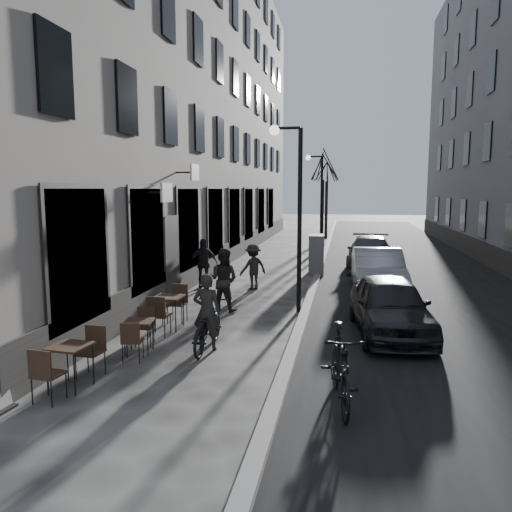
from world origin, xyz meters
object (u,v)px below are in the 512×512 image
(bistro_set_c, at_px, (169,309))
(car_near, at_px, (390,306))
(pedestrian_near, at_px, (223,280))
(tree_near, at_px, (323,166))
(car_mid, at_px, (378,272))
(car_far, at_px, (370,253))
(utility_cabinet, at_px, (316,255))
(streetlamp_far, at_px, (318,194))
(streetlamp_near, at_px, (293,198))
(bistro_set_b, at_px, (139,333))
(bicycle, at_px, (207,326))
(pedestrian_mid, at_px, (253,267))
(pedestrian_far, at_px, (203,263))
(moped, at_px, (340,367))
(bistro_set_a, at_px, (71,362))
(tree_far, at_px, (327,170))

(bistro_set_c, distance_m, car_near, 5.29)
(bistro_set_c, distance_m, pedestrian_near, 2.24)
(tree_near, relative_size, bistro_set_c, 3.51)
(car_mid, xyz_separation_m, car_far, (0.00, 5.07, -0.03))
(bistro_set_c, xyz_separation_m, utility_cabinet, (3.07, 8.48, 0.30))
(car_far, bearing_deg, streetlamp_far, 124.07)
(streetlamp_near, relative_size, pedestrian_near, 2.89)
(tree_near, relative_size, bistro_set_b, 4.01)
(bistro_set_b, height_order, pedestrian_near, pedestrian_near)
(bicycle, height_order, car_near, car_near)
(pedestrian_mid, height_order, car_mid, pedestrian_mid)
(pedestrian_far, bearing_deg, car_far, 21.12)
(streetlamp_far, bearing_deg, tree_near, 88.62)
(streetlamp_far, relative_size, moped, 2.45)
(car_far, bearing_deg, pedestrian_near, -115.92)
(bistro_set_c, xyz_separation_m, pedestrian_near, (0.87, 2.02, 0.39))
(bistro_set_a, xyz_separation_m, car_near, (5.63, 4.29, 0.22))
(bistro_set_a, distance_m, bicycle, 2.99)
(car_near, bearing_deg, utility_cabinet, 99.76)
(streetlamp_near, relative_size, bistro_set_a, 3.24)
(streetlamp_near, height_order, pedestrian_far, streetlamp_near)
(bistro_set_b, relative_size, utility_cabinet, 0.89)
(tree_near, bearing_deg, bicycle, -94.65)
(car_mid, bearing_deg, tree_near, 99.31)
(bistro_set_c, relative_size, utility_cabinet, 1.02)
(bistro_set_b, height_order, car_far, car_far)
(car_mid, bearing_deg, bistro_set_b, -128.78)
(bistro_set_b, relative_size, pedestrian_near, 0.81)
(bistro_set_a, bearing_deg, car_near, 43.29)
(bistro_set_a, bearing_deg, bistro_set_c, 90.57)
(streetlamp_near, bearing_deg, bistro_set_c, -141.56)
(tree_far, relative_size, car_near, 1.42)
(bistro_set_b, height_order, bistro_set_c, bistro_set_c)
(bicycle, distance_m, pedestrian_mid, 6.49)
(tree_near, height_order, bistro_set_b, tree_near)
(tree_near, height_order, pedestrian_near, tree_near)
(bistro_set_a, distance_m, car_near, 7.08)
(pedestrian_mid, bearing_deg, utility_cabinet, -160.82)
(pedestrian_near, xyz_separation_m, car_near, (4.39, -1.55, -0.19))
(utility_cabinet, bearing_deg, bistro_set_b, -111.30)
(bistro_set_c, xyz_separation_m, car_near, (5.27, 0.47, 0.19))
(tree_near, xyz_separation_m, bistro_set_a, (-3.23, -21.03, -4.20))
(pedestrian_far, xyz_separation_m, car_near, (5.89, -4.66, -0.17))
(streetlamp_near, bearing_deg, pedestrian_near, -174.25)
(bistro_set_b, distance_m, moped, 4.54)
(pedestrian_near, height_order, pedestrian_far, pedestrian_near)
(bicycle, bearing_deg, streetlamp_far, -95.23)
(car_far, xyz_separation_m, moped, (-1.10, -13.91, -0.07))
(streetlamp_near, distance_m, bistro_set_a, 7.32)
(moped, bearing_deg, bistro_set_b, 148.68)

